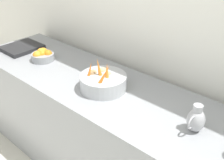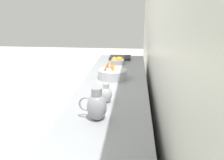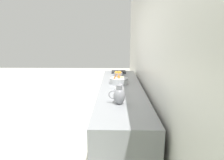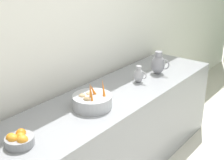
% 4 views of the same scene
% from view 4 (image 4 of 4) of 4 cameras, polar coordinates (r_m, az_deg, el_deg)
% --- Properties ---
extents(tile_wall_left, '(0.10, 7.95, 3.00)m').
position_cam_4_polar(tile_wall_left, '(3.30, -2.43, 11.52)').
color(tile_wall_left, white).
rests_on(tile_wall_left, ground_plane).
extents(prep_counter, '(0.73, 3.13, 0.88)m').
position_cam_4_polar(prep_counter, '(3.04, -1.41, -10.97)').
color(prep_counter, gray).
rests_on(prep_counter, ground_plane).
extents(vegetable_colander, '(0.34, 0.34, 0.24)m').
position_cam_4_polar(vegetable_colander, '(2.65, -3.68, -3.89)').
color(vegetable_colander, '#ADAFB5').
rests_on(vegetable_colander, prep_counter).
extents(orange_bowl, '(0.20, 0.20, 0.10)m').
position_cam_4_polar(orange_bowl, '(2.24, -16.78, -10.49)').
color(orange_bowl, gray).
rests_on(orange_bowl, prep_counter).
extents(metal_pitcher_tall, '(0.21, 0.15, 0.25)m').
position_cam_4_polar(metal_pitcher_tall, '(3.43, 8.53, 2.97)').
color(metal_pitcher_tall, gray).
rests_on(metal_pitcher_tall, prep_counter).
extents(metal_pitcher_short, '(0.15, 0.10, 0.18)m').
position_cam_4_polar(metal_pitcher_short, '(3.18, 4.95, 0.94)').
color(metal_pitcher_short, '#A3A3A8').
rests_on(metal_pitcher_short, prep_counter).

